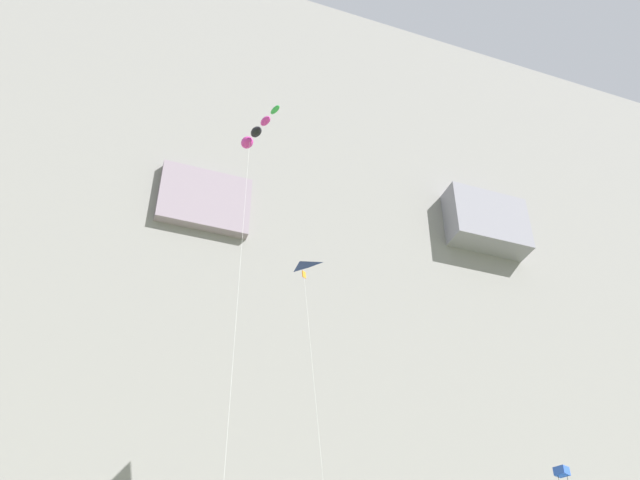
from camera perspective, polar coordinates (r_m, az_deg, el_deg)
The scene contains 3 objects.
cliff_face at distance 81.61m, azimuth -11.65°, elevation -5.53°, with size 180.00×31.97×84.03m.
kite_windsock_low_left at distance 43.92m, azimuth -5.13°, elevation 8.34°, with size 1.90×4.84×32.67m.
kite_delta_mid_center at distance 51.73m, azimuth -1.54°, elevation -2.77°, with size 2.88×4.93×30.65m.
Camera 1 is at (-8.09, -1.93, 1.63)m, focal length 40.51 mm.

